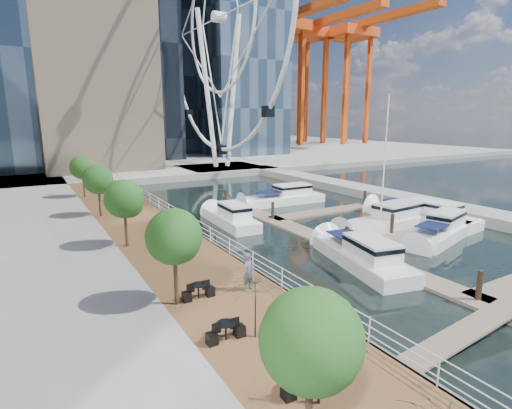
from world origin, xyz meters
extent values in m
plane|color=black|center=(0.00, 0.00, 0.00)|extent=(520.00, 520.00, 0.00)
cube|color=brown|center=(-9.00, 15.00, 0.50)|extent=(6.00, 60.00, 1.00)
cube|color=#595954|center=(-6.00, 15.00, 0.50)|extent=(0.25, 60.00, 1.00)
cube|color=gray|center=(0.00, 102.00, 0.50)|extent=(200.00, 114.00, 1.00)
cube|color=gray|center=(20.00, 20.00, 0.50)|extent=(4.00, 60.00, 1.00)
cube|color=gray|center=(14.00, 52.00, 0.50)|extent=(14.00, 12.00, 1.00)
cube|color=#6D6051|center=(3.00, 10.00, 0.10)|extent=(2.00, 32.00, 0.20)
cube|color=#6D6051|center=(9.00, 8.00, 0.10)|extent=(12.00, 2.00, 0.20)
cube|color=#6D6051|center=(9.00, 18.00, 0.10)|extent=(12.00, 2.00, 0.20)
cylinder|color=white|center=(11.50, 52.00, 14.00)|extent=(0.80, 0.80, 26.00)
cylinder|color=white|center=(16.50, 52.00, 14.00)|extent=(0.80, 0.80, 26.00)
torus|color=white|center=(14.00, 52.00, 26.00)|extent=(0.70, 44.70, 44.70)
sphere|color=#265B1E|center=(-11.40, -6.00, 4.30)|extent=(2.60, 2.60, 2.60)
cylinder|color=#3F2B1C|center=(-11.40, 4.00, 2.20)|extent=(0.20, 0.20, 2.40)
sphere|color=#265B1E|center=(-11.40, 4.00, 4.30)|extent=(2.60, 2.60, 2.60)
cylinder|color=#3F2B1C|center=(-11.40, 14.00, 2.20)|extent=(0.20, 0.20, 2.40)
sphere|color=#265B1E|center=(-11.40, 14.00, 4.30)|extent=(2.60, 2.60, 2.60)
cylinder|color=#3F2B1C|center=(-11.40, 24.00, 2.20)|extent=(0.20, 0.20, 2.40)
sphere|color=#265B1E|center=(-11.40, 24.00, 4.30)|extent=(2.60, 2.60, 2.60)
cylinder|color=#3F2B1C|center=(-11.40, 34.00, 2.20)|extent=(0.20, 0.20, 2.40)
sphere|color=#265B1E|center=(-11.40, 34.00, 4.30)|extent=(2.60, 2.60, 2.60)
imported|color=#4F526A|center=(-7.72, 3.63, 1.99)|extent=(0.85, 0.73, 1.97)
imported|color=#896D5E|center=(-6.91, 16.49, 1.79)|extent=(0.62, 0.78, 1.58)
imported|color=#2D3038|center=(-8.18, 28.30, 1.96)|extent=(1.13, 1.11, 1.91)
imported|color=#0E3521|center=(-9.93, -4.67, 2.24)|extent=(3.58, 3.61, 2.48)
imported|color=#0F3820|center=(-9.69, -0.41, 2.24)|extent=(3.61, 3.64, 2.49)
camera|label=1|loc=(-16.99, -12.86, 9.58)|focal=28.00mm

